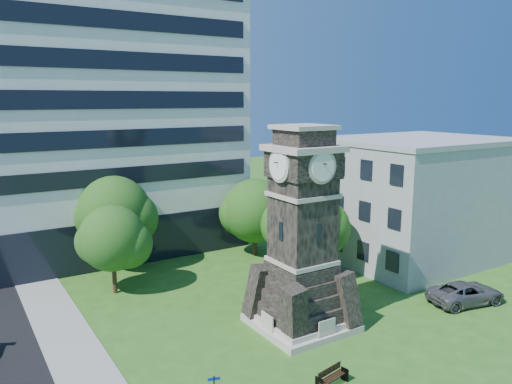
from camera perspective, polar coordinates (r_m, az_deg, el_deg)
ground at (r=28.71m, az=2.64°, el=-17.86°), size 160.00×160.00×0.00m
sidewalk at (r=29.51m, az=-19.63°, el=-17.61°), size 3.00×70.00×0.06m
clock_tower at (r=29.84m, az=5.29°, el=-5.80°), size 5.40×5.40×12.22m
office_tall at (r=47.87m, az=-18.84°, el=10.70°), size 26.20×15.11×28.60m
office_low at (r=45.61m, az=17.77°, el=-0.61°), size 15.20×12.20×10.40m
car_east_lot at (r=37.28m, az=22.86°, el=-10.58°), size 5.72×3.49×1.48m
park_bench at (r=25.99m, az=8.60°, el=-20.08°), size 1.72×0.46×0.89m
tree_nw at (r=36.62m, az=-15.99°, el=-5.33°), size 5.14×4.67×6.39m
tree_nc at (r=41.20m, az=-15.79°, el=-2.48°), size 6.37×5.79×7.73m
tree_ne at (r=43.70m, az=-0.04°, el=-2.34°), size 6.19×5.62×6.87m
tree_east at (r=38.36m, az=5.62°, el=-3.65°), size 6.53×5.94×7.42m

